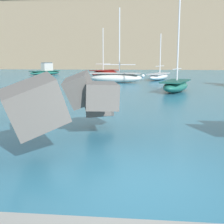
% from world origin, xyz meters
% --- Properties ---
extents(ground_plane, '(400.00, 400.00, 0.00)m').
position_xyz_m(ground_plane, '(0.00, 0.00, 0.00)').
color(ground_plane, '#2D6B84').
extents(breakwater_jetty, '(31.47, 8.05, 2.69)m').
position_xyz_m(breakwater_jetty, '(0.25, 2.59, 1.14)').
color(breakwater_jetty, slate).
rests_on(breakwater_jetty, ground).
extents(boat_near_left, '(4.61, 5.68, 7.04)m').
position_xyz_m(boat_near_left, '(-5.43, 38.79, 0.55)').
color(boat_near_left, maroon).
rests_on(boat_near_left, ground).
extents(boat_near_centre, '(3.07, 5.03, 8.02)m').
position_xyz_m(boat_near_centre, '(2.78, 17.95, 0.53)').
color(boat_near_centre, '#1E6656').
rests_on(boat_near_centre, ground).
extents(boat_mid_left, '(6.02, 2.58, 7.90)m').
position_xyz_m(boat_mid_left, '(-2.77, 26.81, 0.60)').
color(boat_mid_left, beige).
rests_on(boat_mid_left, ground).
extents(boat_mid_centre, '(3.54, 6.37, 5.67)m').
position_xyz_m(boat_mid_centre, '(2.20, 31.86, 0.47)').
color(boat_mid_centre, white).
rests_on(boat_mid_centre, ground).
extents(boat_far_left, '(4.75, 5.55, 2.04)m').
position_xyz_m(boat_far_left, '(-15.74, 42.23, 0.61)').
color(boat_far_left, '#1E6656').
rests_on(boat_far_left, ground).
extents(mooring_buoy_middle, '(0.44, 0.44, 0.44)m').
position_xyz_m(mooring_buoy_middle, '(0.27, 37.29, 0.22)').
color(mooring_buoy_middle, silver).
rests_on(mooring_buoy_middle, ground).
extents(headland_bluff, '(107.55, 38.15, 18.64)m').
position_xyz_m(headland_bluff, '(-9.37, 88.62, 9.34)').
color(headland_bluff, '#847056').
rests_on(headland_bluff, ground).
extents(station_building_west, '(8.23, 4.24, 3.95)m').
position_xyz_m(station_building_west, '(-10.57, 93.28, 20.64)').
color(station_building_west, silver).
rests_on(station_building_west, headland_bluff).
extents(station_building_east, '(6.00, 5.20, 5.87)m').
position_xyz_m(station_building_east, '(-10.21, 95.51, 21.60)').
color(station_building_east, beige).
rests_on(station_building_east, headland_bluff).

